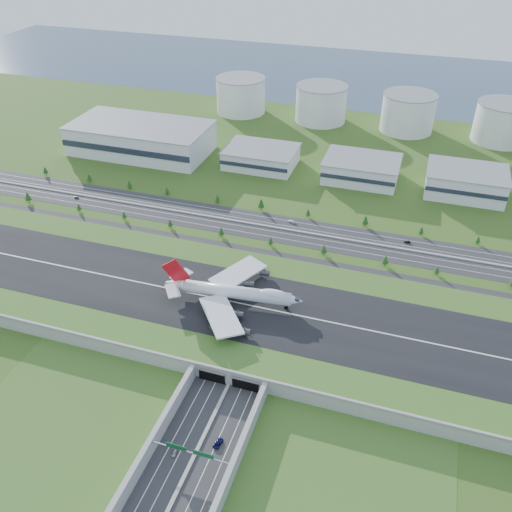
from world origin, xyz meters
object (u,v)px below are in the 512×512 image
(car_0, at_px, (174,452))
(car_7, at_px, (292,221))
(fuel_tank_a, at_px, (241,95))
(boeing_747, at_px, (233,292))
(car_4, at_px, (77,197))
(car_2, at_px, (218,443))
(car_5, at_px, (407,242))

(car_0, height_order, car_7, car_7)
(fuel_tank_a, xyz_separation_m, car_0, (111.60, -402.99, -16.63))
(boeing_747, xyz_separation_m, car_7, (5.46, 105.39, -13.87))
(car_0, relative_size, car_4, 1.13)
(car_2, xyz_separation_m, car_5, (62.66, 186.93, -0.13))
(boeing_747, xyz_separation_m, car_0, (7.56, -93.39, -13.97))
(car_4, relative_size, car_7, 0.66)
(boeing_747, xyz_separation_m, car_4, (-160.11, 89.19, -14.06))
(car_2, relative_size, car_5, 1.40)
(car_0, relative_size, car_2, 0.75)
(boeing_747, relative_size, car_4, 20.09)
(car_2, relative_size, car_7, 1.00)
(car_0, height_order, car_4, car_0)
(car_2, bearing_deg, boeing_747, -64.84)
(boeing_747, xyz_separation_m, car_2, (23.35, -83.37, -13.91))
(fuel_tank_a, xyz_separation_m, car_2, (127.39, -392.97, -16.56))
(car_0, height_order, car_2, car_2)
(car_0, distance_m, car_2, 18.70)
(car_0, bearing_deg, car_2, 26.76)
(boeing_747, relative_size, car_2, 13.38)
(car_5, relative_size, car_7, 0.71)
(car_2, xyz_separation_m, car_4, (-183.46, 172.56, -0.15))
(car_7, bearing_deg, boeing_747, 19.70)
(fuel_tank_a, bearing_deg, boeing_747, -71.43)
(car_2, distance_m, car_7, 189.60)
(car_5, bearing_deg, car_2, -24.86)
(car_4, bearing_deg, car_5, -81.01)
(car_0, distance_m, car_5, 212.00)
(fuel_tank_a, relative_size, car_5, 11.97)
(car_5, height_order, car_7, car_7)
(car_5, distance_m, car_7, 80.57)
(fuel_tank_a, bearing_deg, car_5, -47.31)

